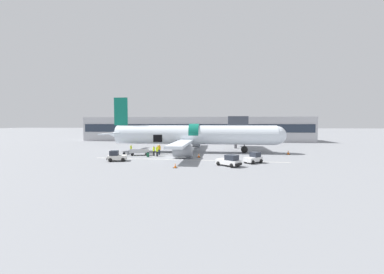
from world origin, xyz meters
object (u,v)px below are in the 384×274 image
Objects in this scene: ground_crew_driver at (159,149)px; suitcase_on_tarmac_upright at (148,155)px; ground_crew_loader_b at (154,151)px; baggage_tug_lead at (116,157)px; ground_crew_supervisor at (158,149)px; airplane at (192,135)px; ground_crew_helper at (131,149)px; ground_crew_loader_a at (157,151)px; suitcase_on_tarmac_spare at (124,155)px; baggage_tug_mid at (229,161)px; baggage_cart_loading at (140,152)px; baggage_tug_rear at (254,158)px.

ground_crew_driver reaches higher than suitcase_on_tarmac_upright.
baggage_tug_lead is at bearing -122.06° from ground_crew_loader_b.
ground_crew_supervisor is at bearing 68.73° from baggage_tug_lead.
ground_crew_helper is (-11.28, -2.40, -2.43)m from airplane.
ground_crew_loader_a is 2.12× the size of suitcase_on_tarmac_upright.
baggage_tug_lead reaches higher than ground_crew_helper.
suitcase_on_tarmac_spare is at bearing -151.95° from ground_crew_driver.
ground_crew_helper is (-1.43, 9.51, 0.15)m from baggage_tug_lead.
baggage_tug_lead is at bearing -111.27° from ground_crew_supervisor.
ground_crew_driver reaches higher than ground_crew_helper.
ground_crew_helper is 1.85× the size of suitcase_on_tarmac_upright.
ground_crew_driver is at bearing 140.00° from baggage_tug_mid.
baggage_cart_loading is 2.77m from suitcase_on_tarmac_spare.
baggage_tug_rear is (9.99, -11.32, -2.60)m from airplane.
suitcase_on_tarmac_spare is at bearing -172.22° from ground_crew_loader_a.
suitcase_on_tarmac_spare is (-17.16, 7.09, -0.34)m from baggage_tug_mid.
suitcase_on_tarmac_upright is at bearing -43.30° from baggage_cart_loading.
ground_crew_driver is (-15.37, 7.03, 0.34)m from baggage_tug_rear.
suitcase_on_tarmac_upright is at bearing -94.23° from ground_crew_supervisor.
airplane reaches higher than baggage_tug_mid.
baggage_tug_lead is 4.87m from suitcase_on_tarmac_spare.
ground_crew_loader_a is 1.05× the size of ground_crew_loader_b.
ground_crew_supervisor reaches higher than baggage_tug_mid.
airplane is 19.52× the size of ground_crew_loader_a.
airplane is 11.79m from ground_crew_helper.
airplane reaches higher than baggage_tug_lead.
airplane is at bearing 50.38° from baggage_tug_lead.
ground_crew_loader_a is at bearing -33.17° from ground_crew_helper.
baggage_tug_rear is 1.52× the size of ground_crew_driver.
baggage_tug_rear is 1.84× the size of ground_crew_helper.
baggage_tug_lead is 7.23m from ground_crew_loader_a.
suitcase_on_tarmac_spare is (-4.55, -4.75, -0.52)m from ground_crew_supervisor.
baggage_tug_lead is at bearing -129.62° from airplane.
baggage_tug_lead is 5.70m from suitcase_on_tarmac_upright.
baggage_tug_mid is at bearing -28.04° from suitcase_on_tarmac_upright.
ground_crew_loader_b is 1.09× the size of ground_crew_helper.
baggage_tug_mid is 1.20× the size of baggage_tug_rear.
baggage_cart_loading is 3.54m from ground_crew_loader_a.
baggage_tug_lead is 4.04× the size of suitcase_on_tarmac_spare.
airplane reaches higher than suitcase_on_tarmac_spare.
ground_crew_helper is at bearing 98.53° from baggage_tug_lead.
ground_crew_loader_b is (-5.97, -5.69, -2.36)m from airplane.
baggage_tug_lead reaches higher than baggage_tug_mid.
baggage_tug_lead is at bearing -80.04° from suitcase_on_tarmac_spare.
suitcase_on_tarmac_upright is 4.19m from suitcase_on_tarmac_spare.
ground_crew_loader_a is (-11.67, 7.84, 0.27)m from baggage_tug_mid.
airplane is 20.55× the size of ground_crew_loader_b.
airplane reaches higher than ground_crew_helper.
baggage_tug_mid is (16.32, -2.30, -0.00)m from baggage_tug_lead.
ground_crew_loader_a is 2.37× the size of suitcase_on_tarmac_spare.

